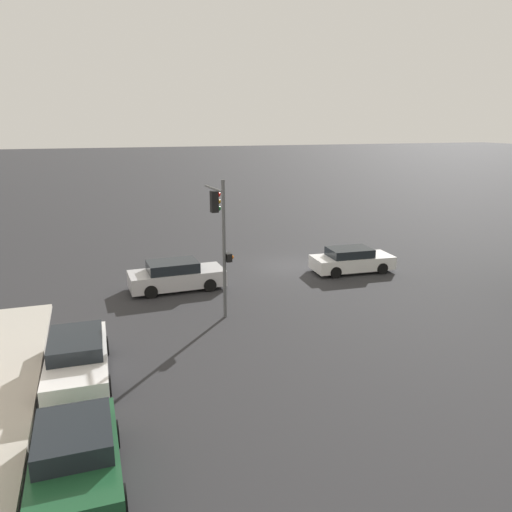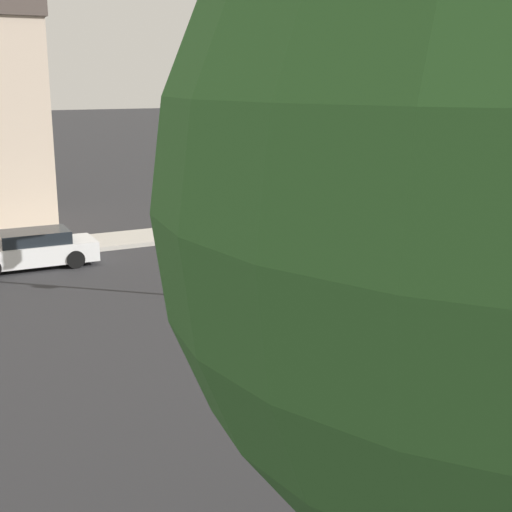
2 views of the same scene
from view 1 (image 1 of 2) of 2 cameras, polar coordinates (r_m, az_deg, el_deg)
ground_plane at (r=28.81m, az=3.61°, el=-1.10°), size 300.00×300.00×0.00m
traffic_signal at (r=20.77m, az=-4.09°, el=3.29°), size 0.66×2.52×5.80m
crossing_car_0 at (r=24.86m, az=-9.14°, el=-2.25°), size 4.66×2.12×1.43m
crossing_car_1 at (r=27.96m, az=10.86°, el=-0.47°), size 4.51×2.12×1.34m
parked_car_0 at (r=17.32m, az=-19.76°, el=-10.92°), size 2.03×4.75×1.35m
parked_car_1 at (r=12.67m, az=-19.90°, el=-20.98°), size 1.99×3.93×1.46m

